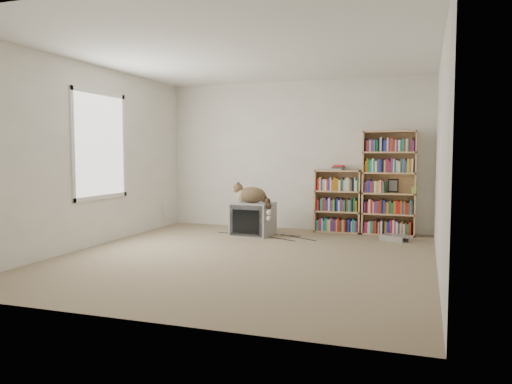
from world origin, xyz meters
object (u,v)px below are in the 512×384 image
(bookcase_tall, at_px, (389,185))
(crt_tv, at_px, (253,219))
(cat, at_px, (254,197))
(dvd_player, at_px, (395,238))
(bookcase_short, at_px, (338,203))

(bookcase_tall, bearing_deg, crt_tv, -159.54)
(cat, distance_m, bookcase_tall, 2.15)
(cat, height_order, bookcase_tall, bookcase_tall)
(cat, bearing_deg, dvd_player, -2.49)
(bookcase_short, bearing_deg, bookcase_tall, -0.01)
(dvd_player, bearing_deg, bookcase_short, 173.41)
(cat, xyz_separation_m, dvd_player, (2.10, 0.27, -0.57))
(cat, relative_size, dvd_player, 1.90)
(crt_tv, xyz_separation_m, bookcase_short, (1.21, 0.75, 0.21))
(crt_tv, distance_m, bookcase_tall, 2.21)
(crt_tv, distance_m, dvd_player, 2.16)
(bookcase_short, distance_m, dvd_player, 1.17)
(crt_tv, distance_m, cat, 0.36)
(crt_tv, bearing_deg, bookcase_short, 36.89)
(crt_tv, bearing_deg, dvd_player, 10.35)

